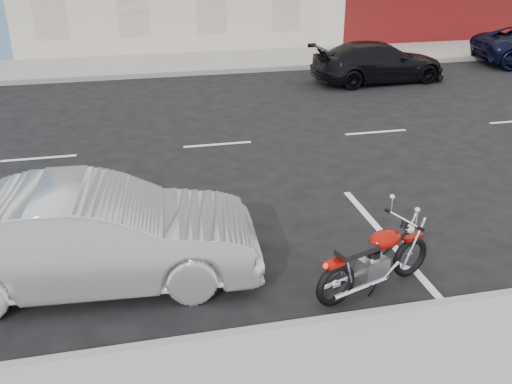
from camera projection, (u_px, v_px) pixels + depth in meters
ground at (299, 138)px, 13.81m from camera, size 120.00×120.00×0.00m
sidewalk_far at (96, 67)px, 20.47m from camera, size 80.00×3.40×0.15m
curb_near at (59, 362)px, 6.59m from camera, size 80.00×0.12×0.16m
curb_far at (95, 78)px, 18.97m from camera, size 80.00×0.12×0.16m
motorcycle at (412, 248)px, 8.20m from camera, size 1.93×0.88×1.00m
sedan_silver at (94, 236)px, 7.91m from camera, size 4.67×1.92×1.50m
car_far at (378, 62)px, 18.61m from camera, size 4.55×2.11×1.29m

